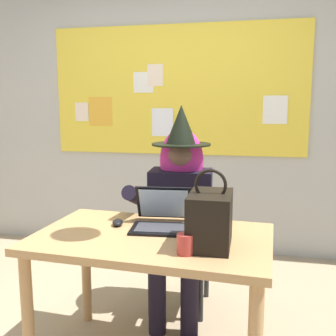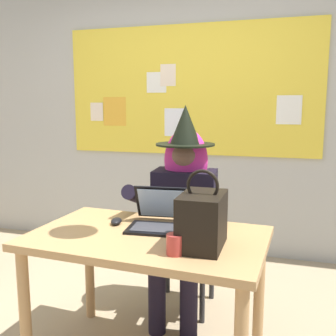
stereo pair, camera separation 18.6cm
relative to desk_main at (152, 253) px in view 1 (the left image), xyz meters
name	(u,v)px [view 1 (the left image)]	position (x,y,z in m)	size (l,w,h in m)	color
wall_back_bulletin	(178,112)	(-0.20, 1.80, 0.71)	(6.29, 1.99, 2.67)	#B2B2AD
desk_main	(152,253)	(0.00, 0.00, 0.00)	(1.27, 0.82, 0.74)	tan
chair_at_desk	(182,233)	(0.03, 0.73, -0.13)	(0.42, 0.42, 0.91)	black
person_costumed	(180,199)	(0.04, 0.61, 0.15)	(0.62, 0.68, 1.42)	black
laptop	(162,218)	(0.02, 0.15, 0.15)	(0.35, 0.35, 0.22)	black
computer_mouse	(118,222)	(-0.23, 0.12, 0.12)	(0.06, 0.10, 0.03)	black
handbag	(210,219)	(0.31, -0.09, 0.23)	(0.20, 0.30, 0.38)	black
coffee_mug	(185,244)	(0.22, -0.22, 0.15)	(0.08, 0.08, 0.10)	#B23833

